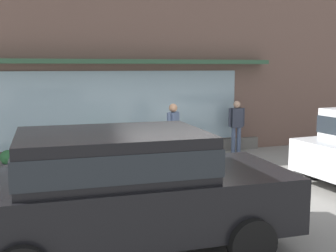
{
  "coord_description": "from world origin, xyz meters",
  "views": [
    {
      "loc": [
        -3.3,
        -8.31,
        2.54
      ],
      "look_at": [
        0.17,
        1.2,
        1.11
      ],
      "focal_mm": 45.02,
      "sensor_mm": 36.0,
      "label": 1
    }
  ],
  "objects_px": {
    "pedestrian_with_handbag": "(173,130)",
    "potted_plant_window_left": "(97,145)",
    "fire_hydrant": "(214,152)",
    "potted_plant_doorstep": "(174,144)",
    "parked_car_black": "(123,184)",
    "pedestrian_passerby": "(236,123)",
    "potted_plant_corner_tall": "(55,153)",
    "potted_plant_near_hydrant": "(8,161)"
  },
  "relations": [
    {
      "from": "pedestrian_with_handbag",
      "to": "potted_plant_near_hydrant",
      "type": "distance_m",
      "value": 4.1
    },
    {
      "from": "parked_car_black",
      "to": "potted_plant_corner_tall",
      "type": "relative_size",
      "value": 7.87
    },
    {
      "from": "potted_plant_doorstep",
      "to": "potted_plant_corner_tall",
      "type": "distance_m",
      "value": 3.29
    },
    {
      "from": "pedestrian_passerby",
      "to": "potted_plant_window_left",
      "type": "distance_m",
      "value": 4.13
    },
    {
      "from": "parked_car_black",
      "to": "potted_plant_corner_tall",
      "type": "height_order",
      "value": "parked_car_black"
    },
    {
      "from": "parked_car_black",
      "to": "potted_plant_window_left",
      "type": "relative_size",
      "value": 5.38
    },
    {
      "from": "potted_plant_near_hydrant",
      "to": "parked_car_black",
      "type": "bearing_deg",
      "value": -73.35
    },
    {
      "from": "potted_plant_corner_tall",
      "to": "potted_plant_near_hydrant",
      "type": "bearing_deg",
      "value": -159.91
    },
    {
      "from": "pedestrian_with_handbag",
      "to": "potted_plant_corner_tall",
      "type": "height_order",
      "value": "pedestrian_with_handbag"
    },
    {
      "from": "pedestrian_passerby",
      "to": "potted_plant_corner_tall",
      "type": "bearing_deg",
      "value": 1.49
    },
    {
      "from": "fire_hydrant",
      "to": "pedestrian_passerby",
      "type": "distance_m",
      "value": 2.23
    },
    {
      "from": "pedestrian_passerby",
      "to": "potted_plant_doorstep",
      "type": "distance_m",
      "value": 2.0
    },
    {
      "from": "potted_plant_near_hydrant",
      "to": "potted_plant_window_left",
      "type": "xyz_separation_m",
      "value": [
        2.26,
        0.37,
        0.16
      ]
    },
    {
      "from": "fire_hydrant",
      "to": "potted_plant_corner_tall",
      "type": "relative_size",
      "value": 1.47
    },
    {
      "from": "potted_plant_near_hydrant",
      "to": "potted_plant_corner_tall",
      "type": "bearing_deg",
      "value": 20.09
    },
    {
      "from": "fire_hydrant",
      "to": "potted_plant_corner_tall",
      "type": "height_order",
      "value": "fire_hydrant"
    },
    {
      "from": "pedestrian_with_handbag",
      "to": "potted_plant_near_hydrant",
      "type": "bearing_deg",
      "value": -50.31
    },
    {
      "from": "potted_plant_window_left",
      "to": "pedestrian_with_handbag",
      "type": "bearing_deg",
      "value": -34.82
    },
    {
      "from": "pedestrian_with_handbag",
      "to": "potted_plant_near_hydrant",
      "type": "xyz_separation_m",
      "value": [
        -3.97,
        0.82,
        -0.65
      ]
    },
    {
      "from": "potted_plant_doorstep",
      "to": "potted_plant_near_hydrant",
      "type": "height_order",
      "value": "potted_plant_doorstep"
    },
    {
      "from": "pedestrian_with_handbag",
      "to": "potted_plant_doorstep",
      "type": "height_order",
      "value": "pedestrian_with_handbag"
    },
    {
      "from": "pedestrian_with_handbag",
      "to": "pedestrian_passerby",
      "type": "relative_size",
      "value": 1.05
    },
    {
      "from": "potted_plant_corner_tall",
      "to": "potted_plant_window_left",
      "type": "bearing_deg",
      "value": -2.39
    },
    {
      "from": "pedestrian_with_handbag",
      "to": "potted_plant_doorstep",
      "type": "xyz_separation_m",
      "value": [
        0.47,
        1.12,
        -0.58
      ]
    },
    {
      "from": "fire_hydrant",
      "to": "pedestrian_passerby",
      "type": "bearing_deg",
      "value": 46.22
    },
    {
      "from": "potted_plant_corner_tall",
      "to": "fire_hydrant",
      "type": "bearing_deg",
      "value": -26.4
    },
    {
      "from": "potted_plant_doorstep",
      "to": "potted_plant_corner_tall",
      "type": "xyz_separation_m",
      "value": [
        -3.29,
        0.11,
        -0.04
      ]
    },
    {
      "from": "fire_hydrant",
      "to": "parked_car_black",
      "type": "height_order",
      "value": "parked_car_black"
    },
    {
      "from": "fire_hydrant",
      "to": "potted_plant_doorstep",
      "type": "relative_size",
      "value": 1.32
    },
    {
      "from": "fire_hydrant",
      "to": "parked_car_black",
      "type": "relative_size",
      "value": 0.19
    },
    {
      "from": "fire_hydrant",
      "to": "potted_plant_doorstep",
      "type": "height_order",
      "value": "fire_hydrant"
    },
    {
      "from": "pedestrian_with_handbag",
      "to": "potted_plant_window_left",
      "type": "relative_size",
      "value": 1.9
    },
    {
      "from": "pedestrian_with_handbag",
      "to": "potted_plant_corner_tall",
      "type": "distance_m",
      "value": 3.14
    },
    {
      "from": "pedestrian_passerby",
      "to": "fire_hydrant",
      "type": "bearing_deg",
      "value": 50.56
    },
    {
      "from": "parked_car_black",
      "to": "potted_plant_near_hydrant",
      "type": "height_order",
      "value": "parked_car_black"
    },
    {
      "from": "parked_car_black",
      "to": "pedestrian_passerby",
      "type": "bearing_deg",
      "value": 51.9
    },
    {
      "from": "potted_plant_doorstep",
      "to": "pedestrian_with_handbag",
      "type": "bearing_deg",
      "value": -112.61
    },
    {
      "from": "potted_plant_window_left",
      "to": "potted_plant_doorstep",
      "type": "bearing_deg",
      "value": -1.73
    },
    {
      "from": "potted_plant_near_hydrant",
      "to": "pedestrian_passerby",
      "type": "bearing_deg",
      "value": 1.45
    },
    {
      "from": "pedestrian_with_handbag",
      "to": "potted_plant_window_left",
      "type": "distance_m",
      "value": 2.14
    },
    {
      "from": "fire_hydrant",
      "to": "potted_plant_doorstep",
      "type": "xyz_separation_m",
      "value": [
        -0.41,
        1.72,
        -0.09
      ]
    },
    {
      "from": "pedestrian_passerby",
      "to": "potted_plant_doorstep",
      "type": "height_order",
      "value": "pedestrian_passerby"
    }
  ]
}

